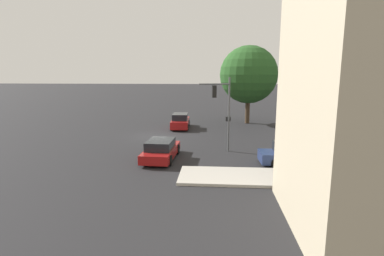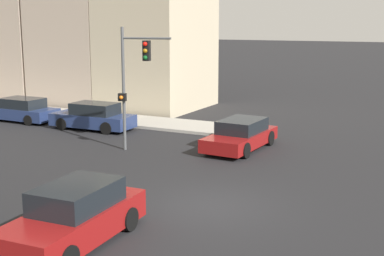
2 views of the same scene
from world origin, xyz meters
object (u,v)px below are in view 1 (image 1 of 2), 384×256
object	(u,v)px
parked_car_1	(383,157)
crossing_car_1	(180,121)
street_tree	(249,75)
traffic_signal	(222,104)
crossing_car_0	(161,150)
parked_car_0	(295,154)

from	to	relation	value
parked_car_1	crossing_car_1	bearing A→B (deg)	138.48
street_tree	crossing_car_1	size ratio (longest dim) A/B	1.95
parked_car_1	traffic_signal	bearing A→B (deg)	162.49
crossing_car_1	parked_car_1	xyz separation A→B (m)	(12.98, 14.48, -0.10)
crossing_car_1	parked_car_1	world-z (taller)	crossing_car_1
crossing_car_1	parked_car_1	size ratio (longest dim) A/B	1.02
street_tree	crossing_car_0	xyz separation A→B (m)	(16.15, -7.64, -5.13)
crossing_car_1	parked_car_0	xyz separation A→B (m)	(12.84, 9.06, -0.06)
crossing_car_1	street_tree	bearing A→B (deg)	-65.44
street_tree	traffic_signal	world-z (taller)	street_tree
street_tree	parked_car_0	size ratio (longest dim) A/B	1.93
crossing_car_0	parked_car_1	world-z (taller)	parked_car_1
crossing_car_1	parked_car_1	bearing A→B (deg)	-134.57
crossing_car_0	crossing_car_1	distance (m)	12.18
traffic_signal	crossing_car_1	xyz separation A→B (m)	(-9.70, -4.30, -2.91)
street_tree	traffic_signal	xyz separation A→B (m)	(13.66, -3.39, -2.13)
traffic_signal	crossing_car_1	world-z (taller)	traffic_signal
street_tree	crossing_car_1	distance (m)	10.01
crossing_car_0	parked_car_0	xyz separation A→B (m)	(0.66, 9.01, 0.03)
street_tree	crossing_car_0	world-z (taller)	street_tree
parked_car_1	crossing_car_0	bearing A→B (deg)	177.18
crossing_car_0	parked_car_1	bearing A→B (deg)	-90.37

